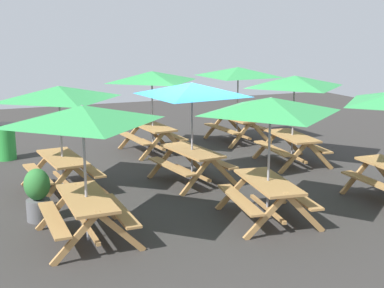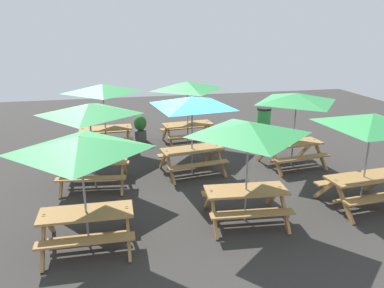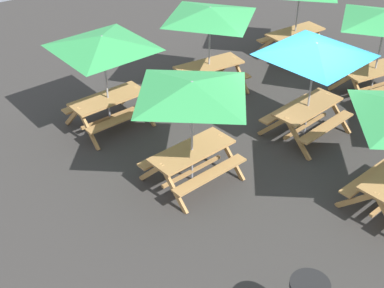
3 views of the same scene
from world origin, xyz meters
TOP-DOWN VIEW (x-y plane):
  - ground_plane at (0.00, 0.00)m, footprint 25.68×25.68m
  - picnic_table_0 at (0.27, -0.18)m, footprint 2.80×2.80m
  - picnic_table_1 at (-2.90, -0.10)m, footprint 2.21×2.21m
  - picnic_table_2 at (-0.29, 2.85)m, footprint 2.16×2.16m
  - picnic_table_6 at (-3.29, 2.78)m, footprint 2.82×2.82m

SIDE VIEW (x-z plane):
  - ground_plane at x=0.00m, z-range 0.00..0.00m
  - picnic_table_0 at x=0.27m, z-range 0.82..3.16m
  - picnic_table_1 at x=-2.90m, z-range 0.82..3.16m
  - picnic_table_2 at x=-0.29m, z-range 0.82..3.16m
  - picnic_table_6 at x=-3.29m, z-range 0.82..3.16m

